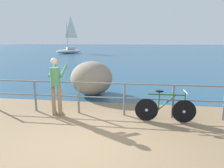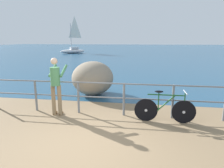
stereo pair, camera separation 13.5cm
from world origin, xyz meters
name	(u,v)px [view 1 (the left image)]	position (x,y,z in m)	size (l,w,h in m)	color
ground_plane	(128,60)	(0.00, 20.00, -0.05)	(120.00, 120.00, 0.10)	#846B4C
sea_surface	(134,49)	(0.00, 48.12, 0.00)	(120.00, 90.00, 0.01)	navy
promenade_railing	(101,94)	(0.00, 1.94, 0.64)	(7.32, 0.07, 1.02)	slate
bicycle	(165,109)	(1.92, 1.59, 0.39)	(1.70, 0.48, 0.92)	black
person_at_railing	(56,84)	(-1.32, 1.66, 0.99)	(0.44, 0.64, 1.78)	#8C7251
breakwater_boulder_main	(92,78)	(-0.80, 4.13, 0.71)	(1.74, 1.82, 1.42)	gray
sailboat	(69,49)	(-10.45, 28.79, 0.71)	(4.16, 3.88, 6.16)	white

